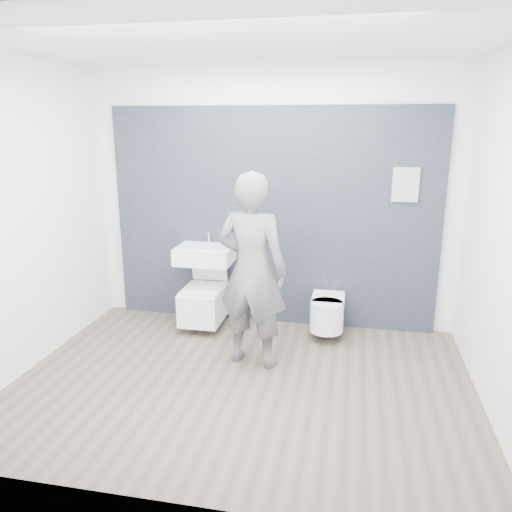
% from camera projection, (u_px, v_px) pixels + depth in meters
% --- Properties ---
extents(ground, '(4.00, 4.00, 0.00)m').
position_uv_depth(ground, '(243.00, 382.00, 4.42)').
color(ground, brown).
rests_on(ground, ground).
extents(room_shell, '(4.00, 4.00, 4.00)m').
position_uv_depth(room_shell, '(241.00, 186.00, 3.97)').
color(room_shell, white).
rests_on(room_shell, ground).
extents(tile_wall, '(3.60, 0.06, 2.40)m').
position_uv_depth(tile_wall, '(271.00, 320.00, 5.81)').
color(tile_wall, black).
rests_on(tile_wall, ground).
extents(washbasin, '(0.61, 0.46, 0.46)m').
position_uv_depth(washbasin, '(205.00, 254.00, 5.48)').
color(washbasin, white).
rests_on(washbasin, ground).
extents(toilet_square, '(0.43, 0.62, 0.83)m').
position_uv_depth(toilet_square, '(204.00, 302.00, 5.55)').
color(toilet_square, white).
rests_on(toilet_square, ground).
extents(toilet_rounded, '(0.35, 0.59, 0.32)m').
position_uv_depth(toilet_rounded, '(327.00, 312.00, 5.30)').
color(toilet_rounded, white).
rests_on(toilet_rounded, ground).
extents(info_placard, '(0.26, 0.03, 0.35)m').
position_uv_depth(info_placard, '(394.00, 331.00, 5.50)').
color(info_placard, white).
rests_on(info_placard, ground).
extents(visitor, '(0.73, 0.55, 1.82)m').
position_uv_depth(visitor, '(252.00, 271.00, 4.56)').
color(visitor, slate).
rests_on(visitor, ground).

